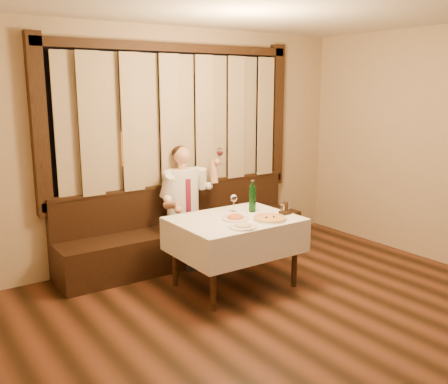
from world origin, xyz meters
TOP-DOWN VIEW (x-y plane):
  - room at (-0.00, 0.97)m, footprint 5.01×6.01m
  - banquette at (0.00, 2.72)m, footprint 3.20×0.61m
  - dining_table at (0.00, 1.70)m, footprint 1.27×0.97m
  - pizza at (0.26, 1.43)m, footprint 0.36×0.36m
  - pasta_red at (-0.03, 1.65)m, footprint 0.29×0.29m
  - pasta_cream at (-0.15, 1.36)m, footprint 0.27×0.27m
  - green_bottle at (0.32, 1.81)m, footprint 0.08×0.08m
  - table_wine_glass at (0.15, 1.93)m, footprint 0.07×0.07m
  - cruet_caddy at (0.53, 1.51)m, footprint 0.14×0.08m
  - seated_man at (-0.04, 2.63)m, footprint 0.78×0.58m

SIDE VIEW (x-z plane):
  - banquette at x=0.00m, z-range -0.16..0.78m
  - dining_table at x=0.00m, z-range 0.27..1.03m
  - pizza at x=0.26m, z-range 0.75..0.79m
  - pasta_cream at x=-0.15m, z-range 0.75..0.84m
  - pasta_red at x=-0.03m, z-range 0.75..0.84m
  - cruet_caddy at x=0.53m, z-range 0.73..0.88m
  - seated_man at x=-0.04m, z-range 0.11..1.53m
  - table_wine_glass at x=0.15m, z-range 0.80..1.00m
  - green_bottle at x=0.32m, z-range 0.73..1.08m
  - room at x=0.00m, z-range 0.09..2.91m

